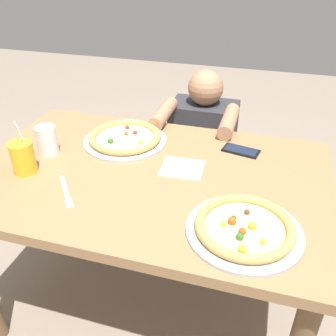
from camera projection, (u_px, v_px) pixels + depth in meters
The scene contains 10 objects.
ground_plane at pixel (153, 300), 1.78m from camera, with size 8.00×8.00×0.00m, color gray.
dining_table at pixel (149, 194), 1.44m from camera, with size 1.36×0.88×0.75m.
pizza_near at pixel (244, 228), 1.08m from camera, with size 0.35×0.35×0.04m.
pizza_far at pixel (125, 138), 1.58m from camera, with size 0.36×0.36×0.04m.
drink_cup_colored at pixel (23, 157), 1.35m from camera, with size 0.09×0.09×0.21m.
water_cup_clear at pixel (47, 140), 1.48m from camera, with size 0.08×0.08×0.12m.
paper_napkin at pixel (182, 168), 1.40m from camera, with size 0.16×0.14×0.00m, color white.
fork at pixel (66, 193), 1.26m from camera, with size 0.14×0.17×0.00m.
cell_phone at pixel (241, 151), 1.51m from camera, with size 0.16×0.10×0.01m.
diner_seated at pixel (201, 157), 2.09m from camera, with size 0.39×0.51×0.95m.
Camera 1 is at (0.40, -1.10, 1.50)m, focal length 38.63 mm.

